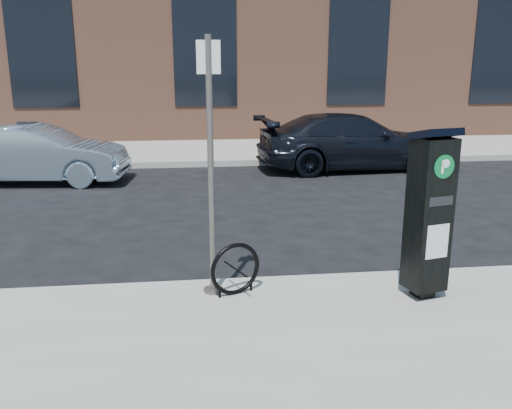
{
  "coord_description": "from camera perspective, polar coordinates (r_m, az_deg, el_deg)",
  "views": [
    {
      "loc": [
        -0.5,
        -5.91,
        2.62
      ],
      "look_at": [
        0.26,
        0.5,
        0.92
      ],
      "focal_mm": 38.0,
      "sensor_mm": 36.0,
      "label": 1
    }
  ],
  "objects": [
    {
      "name": "ground",
      "position": [
        6.48,
        -1.81,
        -9.12
      ],
      "size": [
        120.0,
        120.0,
        0.0
      ],
      "primitive_type": "plane",
      "color": "black",
      "rests_on": "ground"
    },
    {
      "name": "sidewalk_far",
      "position": [
        20.08,
        -5.35,
        7.36
      ],
      "size": [
        60.0,
        12.0,
        0.15
      ],
      "primitive_type": "cube",
      "color": "gray",
      "rests_on": "ground"
    },
    {
      "name": "curb_near",
      "position": [
        6.43,
        -1.8,
        -8.58
      ],
      "size": [
        60.0,
        0.12,
        0.16
      ],
      "primitive_type": "cube",
      "color": "#9E9B93",
      "rests_on": "ground"
    },
    {
      "name": "curb_far",
      "position": [
        14.17,
        -4.67,
        4.31
      ],
      "size": [
        60.0,
        0.12,
        0.16
      ],
      "primitive_type": "cube",
      "color": "#9E9B93",
      "rests_on": "ground"
    },
    {
      "name": "building",
      "position": [
        22.96,
        -5.83,
        18.45
      ],
      "size": [
        28.0,
        10.05,
        8.25
      ],
      "color": "#8F5941",
      "rests_on": "ground"
    },
    {
      "name": "parking_kiosk",
      "position": [
        5.97,
        17.76,
        -0.77
      ],
      "size": [
        0.5,
        0.46,
        1.85
      ],
      "rotation": [
        0.0,
        0.0,
        0.24
      ],
      "color": "black",
      "rests_on": "sidewalk_near"
    },
    {
      "name": "sign_pole",
      "position": [
        5.72,
        -4.78,
        3.5
      ],
      "size": [
        0.24,
        0.22,
        2.74
      ],
      "rotation": [
        0.0,
        0.0,
        0.03
      ],
      "color": "#4A4741",
      "rests_on": "sidewalk_near"
    },
    {
      "name": "bike_rack",
      "position": [
        5.94,
        -2.18,
        -6.83
      ],
      "size": [
        0.57,
        0.27,
        0.59
      ],
      "rotation": [
        0.0,
        0.0,
        0.4
      ],
      "color": "black",
      "rests_on": "sidewalk_near"
    },
    {
      "name": "car_silver",
      "position": [
        13.03,
        -22.13,
        4.93
      ],
      "size": [
        4.05,
        1.75,
        1.3
      ],
      "primitive_type": "imported",
      "rotation": [
        0.0,
        0.0,
        1.47
      ],
      "color": "#869CAB",
      "rests_on": "ground"
    },
    {
      "name": "car_dark",
      "position": [
        13.92,
        10.1,
        6.54
      ],
      "size": [
        4.93,
        2.31,
        1.39
      ],
      "primitive_type": "imported",
      "rotation": [
        0.0,
        0.0,
        1.65
      ],
      "color": "black",
      "rests_on": "ground"
    }
  ]
}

